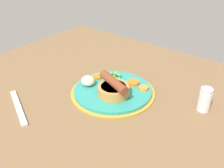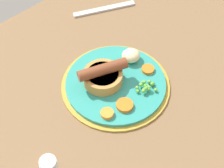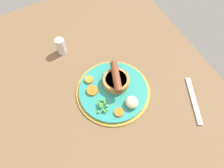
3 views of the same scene
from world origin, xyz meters
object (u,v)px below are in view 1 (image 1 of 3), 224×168
(potato_chunk_0, at_px, (88,81))
(dinner_plate, at_px, (113,91))
(pea_pile, at_px, (115,75))
(salt_shaker, at_px, (205,100))
(carrot_slice_5, at_px, (98,77))
(carrot_slice_1, at_px, (143,88))
(fork, at_px, (18,107))
(carrot_slice_0, at_px, (133,83))
(sausage_pudding, at_px, (114,88))

(potato_chunk_0, bearing_deg, dinner_plate, -159.63)
(pea_pile, distance_m, salt_shaker, 0.29)
(carrot_slice_5, bearing_deg, dinner_plate, 162.89)
(carrot_slice_1, bearing_deg, fork, 49.80)
(carrot_slice_0, bearing_deg, pea_pile, 1.70)
(potato_chunk_0, bearing_deg, salt_shaker, -160.67)
(sausage_pudding, relative_size, carrot_slice_0, 3.09)
(salt_shaker, bearing_deg, pea_pile, 4.74)
(fork, bearing_deg, pea_pile, -89.06)
(carrot_slice_1, distance_m, carrot_slice_5, 0.16)
(sausage_pudding, xyz_separation_m, carrot_slice_1, (-0.06, -0.08, -0.02))
(dinner_plate, relative_size, carrot_slice_1, 8.90)
(salt_shaker, bearing_deg, carrot_slice_5, 10.33)
(carrot_slice_5, bearing_deg, salt_shaker, -169.67)
(dinner_plate, height_order, potato_chunk_0, potato_chunk_0)
(potato_chunk_0, relative_size, carrot_slice_0, 1.18)
(dinner_plate, height_order, carrot_slice_1, carrot_slice_1)
(pea_pile, height_order, carrot_slice_0, pea_pile)
(potato_chunk_0, bearing_deg, fork, 66.57)
(dinner_plate, relative_size, sausage_pudding, 2.18)
(sausage_pudding, xyz_separation_m, carrot_slice_0, (-0.01, -0.09, -0.02))
(pea_pile, relative_size, carrot_slice_1, 1.77)
(sausage_pudding, height_order, carrot_slice_0, sausage_pudding)
(carrot_slice_0, distance_m, carrot_slice_5, 0.12)
(potato_chunk_0, distance_m, salt_shaker, 0.35)
(sausage_pudding, relative_size, potato_chunk_0, 2.61)
(pea_pile, xyz_separation_m, carrot_slice_0, (-0.07, -0.00, -0.01))
(carrot_slice_0, xyz_separation_m, carrot_slice_5, (0.11, 0.04, -0.00))
(carrot_slice_0, relative_size, salt_shaker, 0.56)
(pea_pile, height_order, carrot_slice_1, pea_pile)
(dinner_plate, bearing_deg, fork, 54.39)
(sausage_pudding, distance_m, salt_shaker, 0.26)
(dinner_plate, distance_m, sausage_pudding, 0.04)
(potato_chunk_0, relative_size, carrot_slice_1, 1.57)
(dinner_plate, height_order, carrot_slice_0, carrot_slice_0)
(fork, height_order, salt_shaker, salt_shaker)
(carrot_slice_0, relative_size, fork, 0.21)
(potato_chunk_0, xyz_separation_m, salt_shaker, (-0.33, -0.11, 0.00))
(dinner_plate, bearing_deg, pea_pile, -57.95)
(dinner_plate, height_order, carrot_slice_5, carrot_slice_5)
(pea_pile, relative_size, fork, 0.29)
(carrot_slice_5, xyz_separation_m, fork, (0.08, 0.25, -0.01))
(potato_chunk_0, distance_m, fork, 0.22)
(dinner_plate, relative_size, carrot_slice_0, 6.73)
(dinner_plate, distance_m, carrot_slice_0, 0.07)
(sausage_pudding, xyz_separation_m, carrot_slice_5, (0.10, -0.05, -0.02))
(salt_shaker, bearing_deg, fork, 37.13)
(salt_shaker, bearing_deg, dinner_plate, 19.00)
(carrot_slice_0, distance_m, fork, 0.35)
(potato_chunk_0, height_order, carrot_slice_5, potato_chunk_0)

